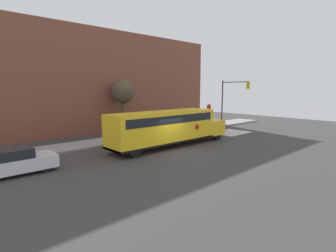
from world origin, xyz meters
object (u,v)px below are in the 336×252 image
at_px(tree_near_sidewalk, 123,92).
at_px(parked_car, 11,162).
at_px(stop_sign, 209,112).
at_px(school_bus, 168,126).
at_px(traffic_light, 230,96).

bearing_deg(tree_near_sidewalk, parked_car, -148.19).
relative_size(stop_sign, tree_near_sidewalk, 0.51).
bearing_deg(stop_sign, school_bus, -158.94).
height_order(parked_car, traffic_light, traffic_light).
relative_size(traffic_light, tree_near_sidewalk, 1.02).
height_order(stop_sign, traffic_light, traffic_light).
relative_size(school_bus, stop_sign, 3.96).
height_order(school_bus, tree_near_sidewalk, tree_near_sidewalk).
bearing_deg(traffic_light, stop_sign, 165.37).
relative_size(stop_sign, traffic_light, 0.50).
relative_size(school_bus, tree_near_sidewalk, 2.03).
height_order(stop_sign, tree_near_sidewalk, tree_near_sidewalk).
xyz_separation_m(traffic_light, tree_near_sidewalk, (-12.47, 4.96, 0.52)).
height_order(school_bus, stop_sign, school_bus).
xyz_separation_m(parked_car, tree_near_sidewalk, (12.26, 7.60, 3.64)).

